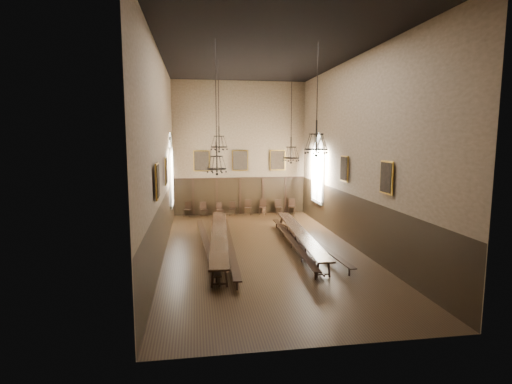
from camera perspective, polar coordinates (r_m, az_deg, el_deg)
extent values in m
cube|color=black|center=(19.08, 0.78, -8.21)|extent=(9.00, 18.00, 0.02)
cube|color=black|center=(18.72, 0.84, 19.38)|extent=(9.00, 18.00, 0.02)
cube|color=#8A7155|center=(27.28, -2.33, 6.21)|extent=(9.00, 0.02, 9.00)
cube|color=#8A7155|center=(9.60, 9.71, 3.18)|extent=(9.00, 0.02, 9.00)
cube|color=#8A7155|center=(18.17, -13.42, 5.21)|extent=(0.02, 18.00, 9.00)
cube|color=#8A7155|center=(19.61, 13.98, 5.37)|extent=(0.02, 18.00, 9.00)
cube|color=black|center=(18.86, -5.28, -5.94)|extent=(1.37, 10.58, 0.07)
cube|color=black|center=(19.49, 6.27, -5.71)|extent=(1.18, 9.63, 0.07)
cube|color=black|center=(18.97, -7.14, -7.03)|extent=(0.81, 9.80, 0.05)
cube|color=black|center=(18.63, -3.83, -7.20)|extent=(0.61, 10.27, 0.05)
cube|color=black|center=(19.29, 5.10, -6.79)|extent=(0.62, 9.47, 0.05)
cube|color=black|center=(19.57, 8.01, -6.68)|extent=(0.78, 9.07, 0.05)
cube|color=black|center=(27.06, -9.77, -2.50)|extent=(0.56, 0.56, 0.05)
cube|color=black|center=(27.20, -9.78, -1.90)|extent=(0.42, 0.19, 0.52)
cube|color=black|center=(27.06, -7.47, -2.51)|extent=(0.49, 0.49, 0.05)
cube|color=black|center=(27.19, -7.49, -1.93)|extent=(0.41, 0.13, 0.49)
cube|color=black|center=(27.10, -5.22, -2.51)|extent=(0.48, 0.48, 0.05)
cube|color=black|center=(27.22, -5.25, -1.97)|extent=(0.39, 0.13, 0.46)
cube|color=black|center=(27.12, -3.39, -2.44)|extent=(0.46, 0.46, 0.05)
cube|color=black|center=(27.25, -3.43, -1.87)|extent=(0.41, 0.10, 0.49)
cube|color=black|center=(27.27, -1.16, -2.27)|extent=(0.52, 0.52, 0.05)
cube|color=black|center=(27.41, -1.21, -1.65)|extent=(0.45, 0.12, 0.54)
cube|color=black|center=(27.42, 0.96, -2.21)|extent=(0.56, 0.56, 0.05)
cube|color=black|center=(27.57, 0.89, -1.58)|extent=(0.45, 0.16, 0.54)
cube|color=black|center=(27.58, 3.25, -2.20)|extent=(0.46, 0.46, 0.05)
cube|color=black|center=(27.71, 3.18, -1.61)|extent=(0.44, 0.06, 0.52)
cube|color=black|center=(27.79, 5.12, -2.10)|extent=(0.56, 0.56, 0.05)
cube|color=black|center=(27.93, 5.03, -1.49)|extent=(0.45, 0.16, 0.54)
cylinder|color=black|center=(20.29, -5.39, 13.85)|extent=(0.03, 0.03, 3.19)
torus|color=black|center=(20.18, -5.29, 6.42)|extent=(0.83, 0.83, 0.05)
torus|color=black|center=(20.17, -5.31, 7.95)|extent=(0.53, 0.53, 0.04)
cylinder|color=black|center=(20.17, -5.31, 7.67)|extent=(0.06, 0.06, 1.17)
cylinder|color=black|center=(21.40, 5.10, 12.83)|extent=(0.03, 0.03, 3.72)
torus|color=black|center=(21.34, 5.01, 4.85)|extent=(0.90, 0.90, 0.05)
torus|color=black|center=(21.32, 5.03, 6.42)|extent=(0.57, 0.57, 0.04)
cylinder|color=black|center=(21.32, 5.02, 6.14)|extent=(0.06, 0.06, 1.27)
cylinder|color=black|center=(16.01, -5.76, 13.97)|extent=(0.03, 0.03, 4.03)
torus|color=black|center=(15.97, -5.61, 3.30)|extent=(0.78, 0.78, 0.05)
torus|color=black|center=(15.94, -5.64, 5.10)|extent=(0.49, 0.49, 0.04)
cylinder|color=black|center=(15.94, -5.63, 4.77)|extent=(0.05, 0.05, 1.10)
cylinder|color=black|center=(16.66, 8.78, 15.37)|extent=(0.03, 0.03, 3.05)
torus|color=black|center=(16.52, 8.58, 6.05)|extent=(0.95, 0.95, 0.06)
torus|color=black|center=(16.51, 8.62, 8.19)|extent=(0.60, 0.60, 0.04)
cylinder|color=black|center=(16.51, 8.62, 7.80)|extent=(0.07, 0.07, 1.34)
cube|color=#AD8029|center=(27.02, -7.79, 4.44)|extent=(1.10, 0.12, 1.40)
cube|color=black|center=(27.02, -7.79, 4.44)|extent=(0.98, 0.02, 1.28)
cube|color=#AD8029|center=(27.18, -2.29, 4.52)|extent=(1.10, 0.12, 1.40)
cube|color=black|center=(27.18, -2.29, 4.52)|extent=(0.98, 0.02, 1.28)
cube|color=#AD8029|center=(27.59, 3.10, 4.56)|extent=(1.10, 0.12, 1.40)
cube|color=black|center=(27.59, 3.10, 4.56)|extent=(0.98, 0.02, 1.28)
cube|color=#AD8029|center=(19.20, -12.72, 2.97)|extent=(0.12, 1.00, 1.30)
cube|color=black|center=(19.20, -12.72, 2.97)|extent=(0.02, 0.88, 1.18)
cube|color=#AD8029|center=(14.74, -13.92, 1.52)|extent=(0.12, 1.00, 1.30)
cube|color=black|center=(14.74, -13.92, 1.52)|extent=(0.02, 0.88, 1.18)
cube|color=#AD8029|center=(20.53, 12.50, 3.28)|extent=(0.12, 1.00, 1.30)
cube|color=black|center=(20.53, 12.50, 3.28)|extent=(0.02, 0.88, 1.18)
cube|color=#AD8029|center=(16.43, 18.15, 1.99)|extent=(0.12, 1.00, 1.30)
cube|color=black|center=(16.43, 18.15, 1.99)|extent=(0.02, 0.88, 1.18)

